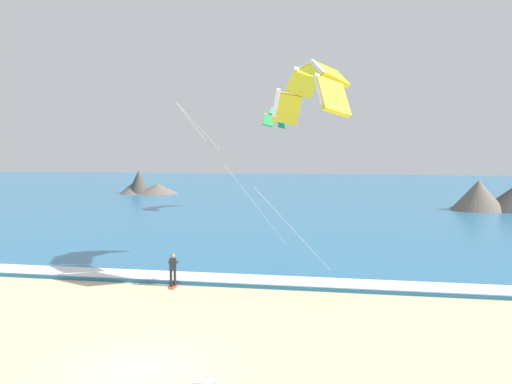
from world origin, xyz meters
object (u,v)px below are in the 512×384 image
surfboard (173,286)px  kite_primary (311,87)px  kite_distant (277,116)px  kitesurfer (173,268)px

surfboard → kite_primary: kite_primary is taller
surfboard → kite_distant: bearing=88.1°
kite_primary → kite_distant: size_ratio=1.71×
kite_primary → kite_distant: bearing=101.2°
surfboard → kite_distant: kite_distant is taller
kite_distant → surfboard: bearing=-91.9°
surfboard → kite_primary: size_ratio=0.14×
kite_primary → kite_distant: kite_primary is taller
kitesurfer → kite_distant: bearing=88.1°
kitesurfer → kite_distant: size_ratio=0.28×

